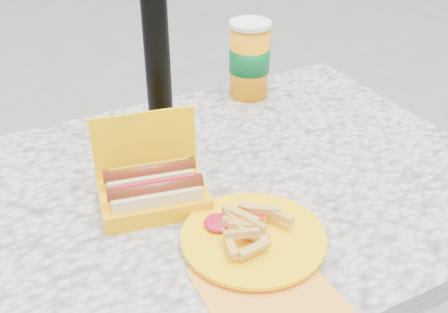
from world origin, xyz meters
name	(u,v)px	position (x,y,z in m)	size (l,w,h in m)	color
picnic_table	(198,235)	(0.00, 0.00, 0.64)	(1.20, 0.80, 0.75)	beige
hotdog_box	(153,188)	(-0.09, 0.00, 0.79)	(0.22, 0.17, 0.16)	#FFC000
fries_plate	(253,240)	(0.02, -0.19, 0.76)	(0.26, 0.33, 0.05)	orange
soda_cup	(249,60)	(0.30, 0.32, 0.85)	(0.10, 0.10, 0.19)	#FE9306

